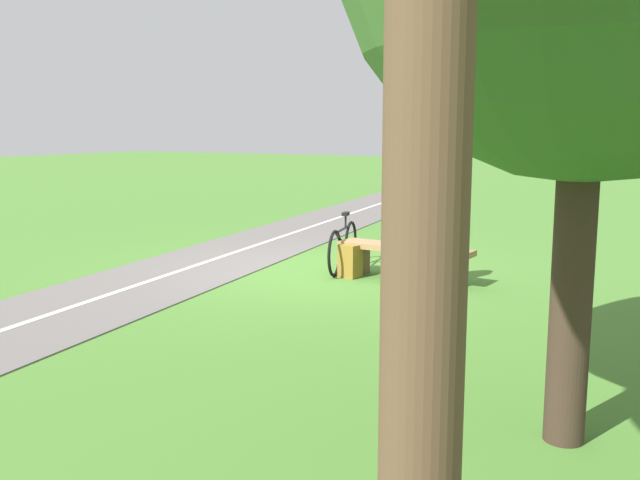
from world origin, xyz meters
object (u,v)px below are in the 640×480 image
(bench, at_px, (404,256))
(person_seated, at_px, (432,224))
(backpack, at_px, (350,261))
(bicycle, at_px, (343,246))

(bench, relative_size, person_seated, 2.66)
(backpack, bearing_deg, bench, -167.61)
(bench, distance_m, bicycle, 1.11)
(bench, relative_size, bicycle, 1.21)
(bench, xyz_separation_m, bicycle, (1.08, -0.26, 0.01))
(bench, bearing_deg, person_seated, 180.00)
(bench, xyz_separation_m, backpack, (0.75, 0.17, -0.11))
(person_seated, bearing_deg, bicycle, -5.76)
(bench, relative_size, backpack, 4.21)
(bench, height_order, person_seated, person_seated)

